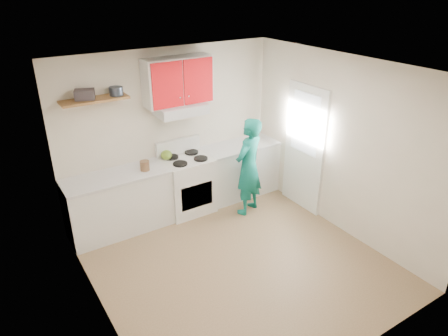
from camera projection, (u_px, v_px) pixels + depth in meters
floor at (237, 261)px, 5.63m from camera, size 3.80×3.80×0.00m
ceiling at (240, 69)px, 4.52m from camera, size 3.60×3.80×0.04m
back_wall at (170, 131)px, 6.52m from camera, size 3.60×0.04×2.60m
front_wall at (360, 256)px, 3.63m from camera, size 3.60×0.04×2.60m
left_wall at (92, 218)px, 4.19m from camera, size 0.04×3.80×2.60m
right_wall at (341, 146)px, 5.96m from camera, size 0.04×3.80×2.60m
door at (304, 148)px, 6.59m from camera, size 0.05×0.85×2.05m
door_glass at (305, 123)px, 6.40m from camera, size 0.01×0.55×0.95m
counter_left at (119, 204)px, 6.14m from camera, size 1.52×0.60×0.90m
counter_right at (239, 170)px, 7.21m from camera, size 1.32×0.60×0.90m
stove at (187, 185)px, 6.68m from camera, size 0.76×0.65×0.92m
range_hood at (181, 109)px, 6.24m from camera, size 0.76×0.44×0.15m
upper_cabinets at (178, 81)px, 6.10m from camera, size 1.02×0.33×0.70m
shelf at (94, 100)px, 5.54m from camera, size 0.90×0.30×0.04m
books at (85, 94)px, 5.47m from camera, size 0.30×0.26×0.13m
tin at (116, 91)px, 5.65m from camera, size 0.25×0.25×0.12m
kettle at (166, 155)px, 6.43m from camera, size 0.22×0.22×0.15m
crock at (145, 166)px, 6.07m from camera, size 0.16×0.16×0.17m
cutting_board at (222, 149)px, 6.87m from camera, size 0.37×0.31×0.02m
silicone_mat at (263, 141)px, 7.21m from camera, size 0.30×0.26×0.01m
person at (249, 167)px, 6.50m from camera, size 0.68×0.58×1.60m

